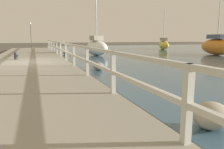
{
  "coord_description": "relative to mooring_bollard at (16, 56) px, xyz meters",
  "views": [
    {
      "loc": [
        0.4,
        -12.92,
        1.59
      ],
      "look_at": [
        3.96,
        -2.92,
        -0.2
      ],
      "focal_mm": 35.0,
      "sensor_mm": 36.0,
      "label": 1
    }
  ],
  "objects": [
    {
      "name": "railing",
      "position": [
        2.83,
        -1.71,
        0.46
      ],
      "size": [
        0.1,
        32.5,
        1.02
      ],
      "color": "beige",
      "rests_on": "dock_walkway"
    },
    {
      "name": "ground_plane",
      "position": [
        0.68,
        -1.71,
        -0.51
      ],
      "size": [
        120.0,
        120.0,
        0.0
      ],
      "primitive_type": "plane",
      "color": "#4C473D"
    },
    {
      "name": "dock_lamp",
      "position": [
        0.84,
        11.08,
        1.71
      ],
      "size": [
        0.2,
        0.2,
        2.95
      ],
      "color": "#514C47",
      "rests_on": "dock_walkway"
    },
    {
      "name": "boulder_near_dock",
      "position": [
        4.02,
        -4.39,
        -0.3
      ],
      "size": [
        0.54,
        0.49,
        0.41
      ],
      "color": "slate",
      "rests_on": "ground"
    },
    {
      "name": "mooring_bollard",
      "position": [
        0.0,
        0.0,
        0.0
      ],
      "size": [
        0.23,
        0.23,
        0.48
      ],
      "color": "#333338",
      "rests_on": "dock_walkway"
    },
    {
      "name": "boulder_upstream",
      "position": [
        3.95,
        -11.77,
        -0.26
      ],
      "size": [
        0.65,
        0.59,
        0.49
      ],
      "color": "gray",
      "rests_on": "ground"
    },
    {
      "name": "dock_walkway",
      "position": [
        0.68,
        -1.71,
        -0.37
      ],
      "size": [
        4.49,
        36.0,
        0.27
      ],
      "color": "gray",
      "rests_on": "ground"
    },
    {
      "name": "sailboat_orange",
      "position": [
        17.11,
        1.34,
        0.34
      ],
      "size": [
        2.1,
        4.7,
        8.43
      ],
      "rotation": [
        0.0,
        0.0,
        -0.17
      ],
      "color": "orange",
      "rests_on": "water_surface"
    },
    {
      "name": "sailboat_yellow",
      "position": [
        18.2,
        12.0,
        0.17
      ],
      "size": [
        2.88,
        5.48,
        5.26
      ],
      "rotation": [
        0.0,
        0.0,
        -0.38
      ],
      "color": "gold",
      "rests_on": "water_surface"
    },
    {
      "name": "boulder_mid_strip",
      "position": [
        3.95,
        6.82,
        -0.3
      ],
      "size": [
        0.54,
        0.48,
        0.4
      ],
      "color": "gray",
      "rests_on": "ground"
    },
    {
      "name": "sailboat_white",
      "position": [
        6.36,
        4.3,
        0.24
      ],
      "size": [
        2.02,
        3.37,
        6.18
      ],
      "rotation": [
        0.0,
        0.0,
        0.22
      ],
      "color": "white",
      "rests_on": "water_surface"
    }
  ]
}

